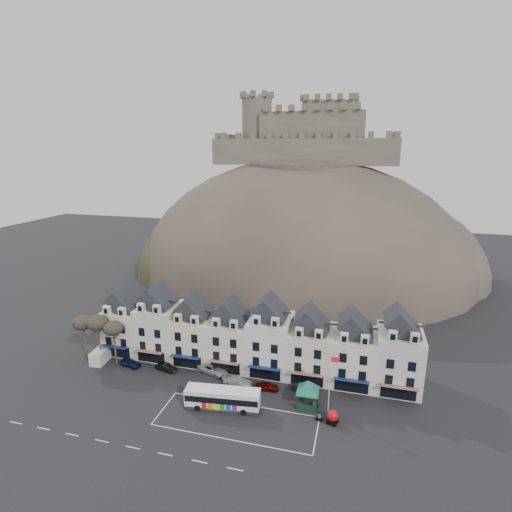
{
  "coord_description": "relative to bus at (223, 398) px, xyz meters",
  "views": [
    {
      "loc": [
        16.87,
        -43.63,
        36.21
      ],
      "look_at": [
        -1.32,
        24.0,
        17.43
      ],
      "focal_mm": 28.0,
      "sensor_mm": 36.0,
      "label": 1
    }
  ],
  "objects": [
    {
      "name": "ground",
      "position": [
        0.76,
        -3.47,
        -1.68
      ],
      "size": [
        300.0,
        300.0,
        0.0
      ],
      "primitive_type": "plane",
      "color": "black",
      "rests_on": "ground"
    },
    {
      "name": "coach_bay_markings",
      "position": [
        2.76,
        -2.22,
        -1.68
      ],
      "size": [
        22.0,
        7.5,
        0.01
      ],
      "primitive_type": "cube",
      "color": "silver",
      "rests_on": "ground"
    },
    {
      "name": "townhouse_terrace",
      "position": [
        0.91,
        12.5,
        3.62
      ],
      "size": [
        54.4,
        9.35,
        11.8
      ],
      "color": "white",
      "rests_on": "ground"
    },
    {
      "name": "castle_hill",
      "position": [
        2.02,
        65.48,
        -1.57
      ],
      "size": [
        100.0,
        76.0,
        68.0
      ],
      "color": "#3D372F",
      "rests_on": "ground"
    },
    {
      "name": "castle",
      "position": [
        1.27,
        72.46,
        38.51
      ],
      "size": [
        50.2,
        22.2,
        22.0
      ],
      "color": "brown",
      "rests_on": "ground"
    },
    {
      "name": "tree_left_far",
      "position": [
        -28.24,
        7.03,
        5.22
      ],
      "size": [
        3.61,
        3.61,
        8.24
      ],
      "color": "#3C3026",
      "rests_on": "ground"
    },
    {
      "name": "tree_left_mid",
      "position": [
        -25.24,
        7.03,
        5.56
      ],
      "size": [
        3.78,
        3.78,
        8.64
      ],
      "color": "#3C3026",
      "rests_on": "ground"
    },
    {
      "name": "tree_left_near",
      "position": [
        -22.24,
        7.03,
        4.87
      ],
      "size": [
        3.43,
        3.43,
        7.84
      ],
      "color": "#3C3026",
      "rests_on": "ground"
    },
    {
      "name": "bus",
      "position": [
        0.0,
        0.0,
        0.0
      ],
      "size": [
        11.0,
        3.77,
        3.04
      ],
      "rotation": [
        0.0,
        0.0,
        0.12
      ],
      "color": "#262628",
      "rests_on": "ground"
    },
    {
      "name": "bus_shelter",
      "position": [
        11.73,
        3.72,
        1.53
      ],
      "size": [
        6.51,
        6.51,
        4.13
      ],
      "rotation": [
        0.0,
        0.0,
        0.03
      ],
      "color": "#10321D",
      "rests_on": "ground"
    },
    {
      "name": "red_buoy",
      "position": [
        15.56,
        0.76,
        -0.68
      ],
      "size": [
        1.68,
        1.68,
        1.96
      ],
      "rotation": [
        0.0,
        0.0,
        -0.33
      ],
      "color": "black",
      "rests_on": "ground"
    },
    {
      "name": "flagpole",
      "position": [
        14.86,
        3.38,
        3.36
      ],
      "size": [
        1.28,
        0.17,
        8.83
      ],
      "rotation": [
        0.0,
        0.0,
        0.07
      ],
      "color": "silver",
      "rests_on": "ground"
    },
    {
      "name": "white_van",
      "position": [
        -25.18,
        7.17,
        -0.54
      ],
      "size": [
        2.69,
        5.18,
        2.27
      ],
      "rotation": [
        0.0,
        0.0,
        0.11
      ],
      "color": "silver",
      "rests_on": "ground"
    },
    {
      "name": "planter_west",
      "position": [
        12.76,
        3.53,
        -1.2
      ],
      "size": [
        1.11,
        0.83,
        1.0
      ],
      "rotation": [
        0.0,
        0.0,
        0.38
      ],
      "color": "black",
      "rests_on": "ground"
    },
    {
      "name": "planter_east",
      "position": [
        13.76,
        0.89,
        -1.24
      ],
      "size": [
        1.0,
        0.69,
        0.91
      ],
      "rotation": [
        0.0,
        0.0,
        -0.28
      ],
      "color": "black",
      "rests_on": "ground"
    },
    {
      "name": "car_navy",
      "position": [
        -19.24,
        6.64,
        -1.02
      ],
      "size": [
        4.09,
        2.29,
        1.32
      ],
      "primitive_type": "imported",
      "rotation": [
        0.0,
        0.0,
        1.37
      ],
      "color": "#0A1336",
      "rests_on": "ground"
    },
    {
      "name": "car_black",
      "position": [
        -12.59,
        6.98,
        -1.07
      ],
      "size": [
        3.9,
        1.93,
        1.23
      ],
      "primitive_type": "imported",
      "rotation": [
        0.0,
        0.0,
        1.39
      ],
      "color": "black",
      "rests_on": "ground"
    },
    {
      "name": "car_silver",
      "position": [
        -4.84,
        8.53,
        -0.94
      ],
      "size": [
        5.74,
        3.98,
        1.48
      ],
      "primitive_type": "imported",
      "rotation": [
        0.0,
        0.0,
        1.25
      ],
      "color": "silver",
      "rests_on": "ground"
    },
    {
      "name": "car_white",
      "position": [
        0.36,
        6.03,
        -1.0
      ],
      "size": [
        4.84,
        2.18,
        1.37
      ],
      "primitive_type": "imported",
      "rotation": [
        0.0,
        0.0,
        1.52
      ],
      "color": "#BEBEBE",
      "rests_on": "ground"
    },
    {
      "name": "car_maroon",
      "position": [
        5.16,
        6.03,
        -1.07
      ],
      "size": [
        3.68,
        1.71,
        1.22
      ],
      "primitive_type": "imported",
      "rotation": [
        0.0,
        0.0,
        1.65
      ],
      "color": "#540704",
      "rests_on": "ground"
    },
    {
      "name": "car_charcoal",
      "position": [
        10.76,
        7.31,
        -1.07
      ],
      "size": [
        3.77,
        1.39,
        1.23
      ],
      "primitive_type": "imported",
      "rotation": [
        0.0,
        0.0,
        1.55
      ],
      "color": "black",
      "rests_on": "ground"
    }
  ]
}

